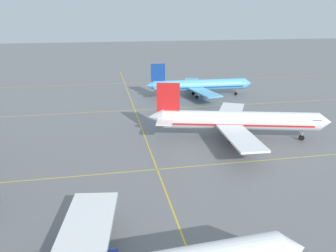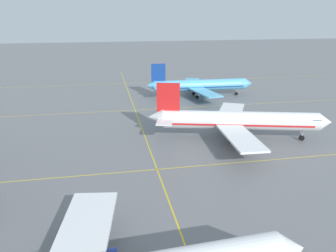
{
  "view_description": "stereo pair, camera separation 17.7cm",
  "coord_description": "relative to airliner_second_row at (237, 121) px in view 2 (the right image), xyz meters",
  "views": [
    {
      "loc": [
        -8.27,
        -16.29,
        25.26
      ],
      "look_at": [
        4.13,
        47.26,
        3.65
      ],
      "focal_mm": 36.6,
      "sensor_mm": 36.0,
      "label": 1
    },
    {
      "loc": [
        -8.1,
        -16.32,
        25.26
      ],
      "look_at": [
        4.13,
        47.26,
        3.65
      ],
      "focal_mm": 36.6,
      "sensor_mm": 36.0,
      "label": 2
    }
  ],
  "objects": [
    {
      "name": "airliner_third_row",
      "position": [
        2.76,
        37.87,
        -0.37
      ],
      "size": [
        33.95,
        29.35,
        10.58
      ],
      "color": "#5BB7E5",
      "rests_on": "ground"
    },
    {
      "name": "airliner_second_row",
      "position": [
        0.0,
        0.0,
        0.0
      ],
      "size": [
        37.08,
        31.58,
        11.67
      ],
      "color": "white",
      "rests_on": "ground"
    },
    {
      "name": "taxiway_markings",
      "position": [
        -18.66,
        7.41,
        -3.98
      ],
      "size": [
        169.71,
        165.41,
        0.01
      ],
      "color": "yellow",
      "rests_on": "ground"
    }
  ]
}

